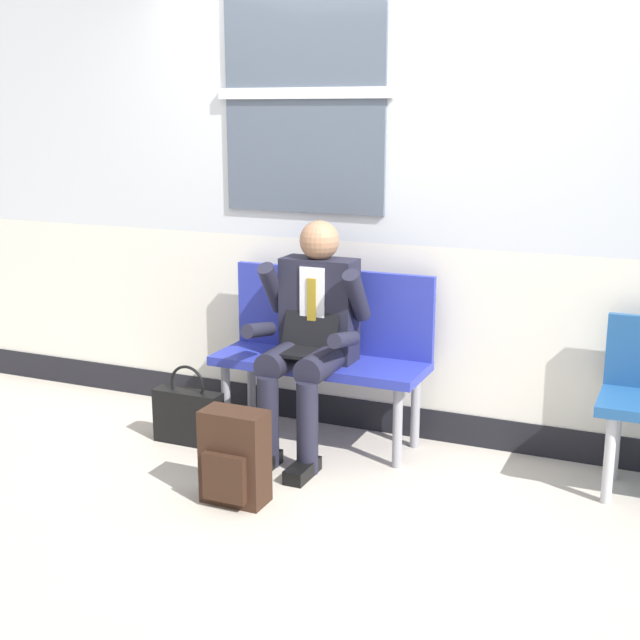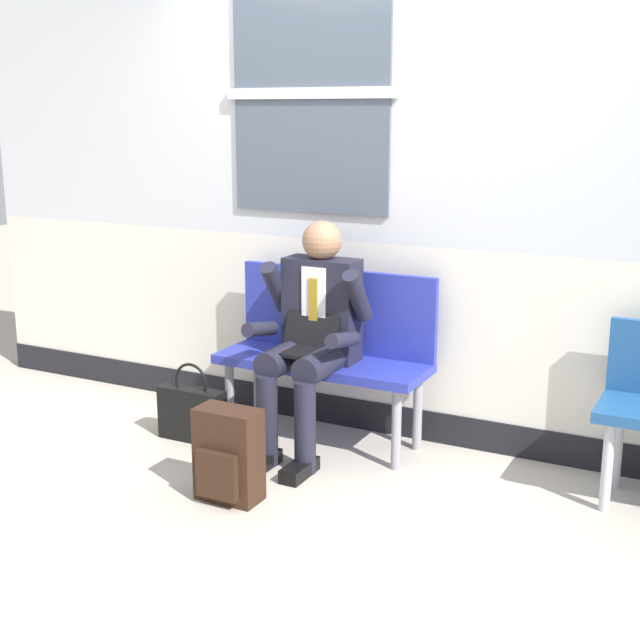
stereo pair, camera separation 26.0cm
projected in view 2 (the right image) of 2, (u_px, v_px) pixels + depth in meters
name	position (u px, v px, depth m)	size (l,w,h in m)	color
ground_plane	(326.00, 469.00, 4.40)	(18.00, 18.00, 0.00)	#B2A899
station_wall	(380.00, 187.00, 4.64)	(5.54, 0.17, 2.77)	silver
bench_with_person	(328.00, 344.00, 4.69)	(1.16, 0.42, 0.94)	#28339E
person_seated	(311.00, 333.00, 4.49)	(0.57, 0.70, 1.23)	#1E1E2D
backpack	(228.00, 456.00, 4.00)	(0.30, 0.21, 0.45)	#331E14
handbag	(192.00, 413.00, 4.74)	(0.39, 0.11, 0.45)	black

